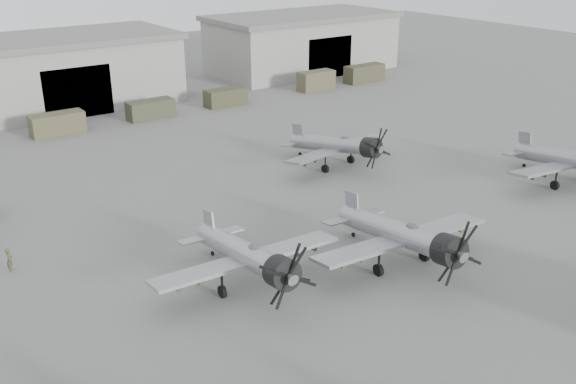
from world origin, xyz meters
name	(u,v)px	position (x,y,z in m)	size (l,w,h in m)	color
ground	(430,342)	(0.00, 0.00, 0.00)	(220.00, 220.00, 0.00)	slate
hangar_center	(58,71)	(0.00, 61.96, 4.37)	(29.00, 14.80, 8.70)	#99998F
hangar_right	(302,42)	(38.00, 61.96, 4.37)	(29.00, 14.80, 8.70)	#99998F
support_truck_3	(57,124)	(-4.28, 50.00, 1.17)	(5.69, 2.20, 2.35)	#49482F
support_truck_4	(151,109)	(6.64, 50.00, 1.09)	(5.50, 2.20, 2.17)	#383D28
support_truck_5	(226,97)	(16.88, 50.00, 1.07)	(5.33, 2.20, 2.14)	#393A26
support_truck_6	(316,81)	(31.42, 50.00, 1.31)	(5.26, 2.20, 2.62)	#4A4A30
support_truck_7	(364,73)	(40.38, 50.00, 1.22)	(6.22, 2.20, 2.45)	#3C3C27
aircraft_mid_1	(250,257)	(-4.91, 10.32, 2.27)	(12.47, 11.22, 4.98)	#999BA1
aircraft_mid_2	(405,236)	(4.67, 6.64, 2.36)	(13.03, 11.73, 5.19)	#93969B
aircraft_mid_3	(576,161)	(27.14, 8.52, 2.34)	(12.94, 11.64, 5.14)	gray
aircraft_far_1	(340,145)	(13.71, 23.90, 2.20)	(12.19, 10.97, 4.84)	gray
ground_crew	(10,260)	(-16.36, 21.42, 0.82)	(0.60, 0.39, 1.65)	#45472E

